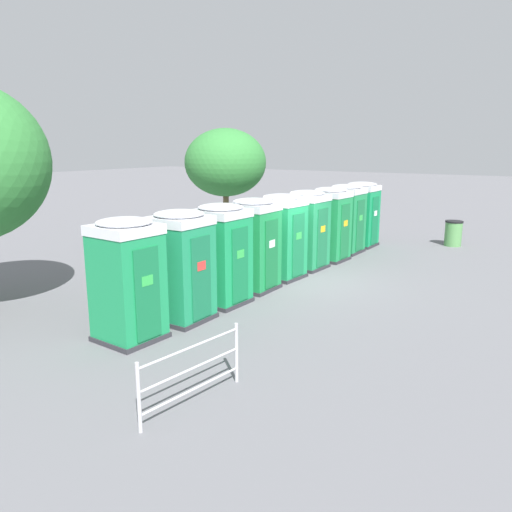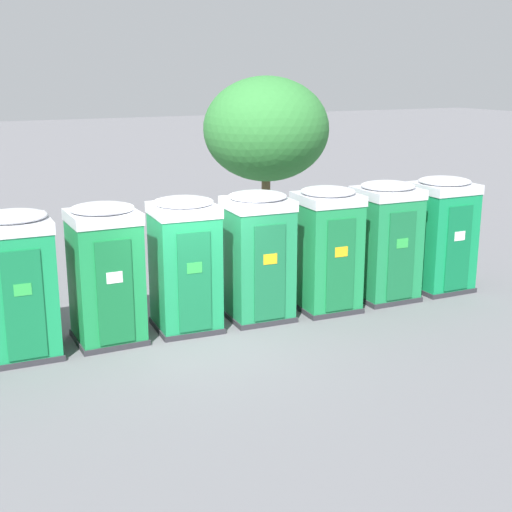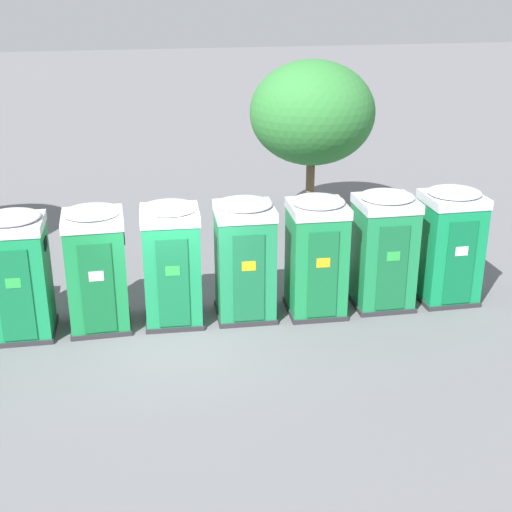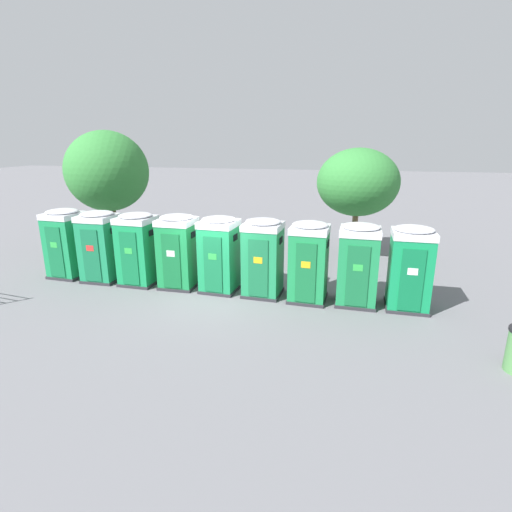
# 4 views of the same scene
# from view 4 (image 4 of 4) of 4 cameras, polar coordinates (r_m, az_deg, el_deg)

# --- Properties ---
(ground_plane) EXTENTS (120.00, 120.00, 0.00)m
(ground_plane) POSITION_cam_4_polar(r_m,az_deg,el_deg) (13.29, -5.81, -5.57)
(ground_plane) COLOR slate
(portapotty_0) EXTENTS (1.26, 1.27, 2.54)m
(portapotty_0) POSITION_cam_4_polar(r_m,az_deg,el_deg) (16.28, -25.50, 1.71)
(portapotty_0) COLOR #2D2D33
(portapotty_0) RESTS_ON ground
(portapotty_1) EXTENTS (1.22, 1.21, 2.54)m
(portapotty_1) POSITION_cam_4_polar(r_m,az_deg,el_deg) (15.32, -21.36, 1.35)
(portapotty_1) COLOR #2D2D33
(portapotty_1) RESTS_ON ground
(portapotty_2) EXTENTS (1.24, 1.24, 2.54)m
(portapotty_2) POSITION_cam_4_polar(r_m,az_deg,el_deg) (14.52, -16.52, 1.04)
(portapotty_2) COLOR #2D2D33
(portapotty_2) RESTS_ON ground
(portapotty_3) EXTENTS (1.20, 1.21, 2.54)m
(portapotty_3) POSITION_cam_4_polar(r_m,az_deg,el_deg) (13.88, -11.07, 0.72)
(portapotty_3) COLOR #2D2D33
(portapotty_3) RESTS_ON ground
(portapotty_4) EXTENTS (1.25, 1.27, 2.54)m
(portapotty_4) POSITION_cam_4_polar(r_m,az_deg,el_deg) (13.31, -5.25, 0.31)
(portapotty_4) COLOR #2D2D33
(portapotty_4) RESTS_ON ground
(portapotty_5) EXTENTS (1.27, 1.26, 2.54)m
(portapotty_5) POSITION_cam_4_polar(r_m,az_deg,el_deg) (12.88, 1.00, -0.17)
(portapotty_5) COLOR #2D2D33
(portapotty_5) RESTS_ON ground
(portapotty_6) EXTENTS (1.23, 1.26, 2.54)m
(portapotty_6) POSITION_cam_4_polar(r_m,az_deg,el_deg) (12.54, 7.55, -0.77)
(portapotty_6) COLOR #2D2D33
(portapotty_6) RESTS_ON ground
(portapotty_7) EXTENTS (1.26, 1.23, 2.54)m
(portapotty_7) POSITION_cam_4_polar(r_m,az_deg,el_deg) (12.55, 14.38, -1.14)
(portapotty_7) COLOR #2D2D33
(portapotty_7) RESTS_ON ground
(portapotty_8) EXTENTS (1.24, 1.22, 2.54)m
(portapotty_8) POSITION_cam_4_polar(r_m,az_deg,el_deg) (12.67, 21.14, -1.57)
(portapotty_8) COLOR #2D2D33
(portapotty_8) RESTS_ON ground
(street_tree_0) EXTENTS (3.42, 3.42, 4.63)m
(street_tree_0) POSITION_cam_4_polar(r_m,az_deg,el_deg) (17.55, 14.34, 10.14)
(street_tree_0) COLOR brown
(street_tree_0) RESTS_ON ground
(street_tree_1) EXTENTS (3.71, 3.71, 5.37)m
(street_tree_1) POSITION_cam_4_polar(r_m,az_deg,el_deg) (19.80, -20.47, 11.22)
(street_tree_1) COLOR #4C3826
(street_tree_1) RESTS_ON ground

